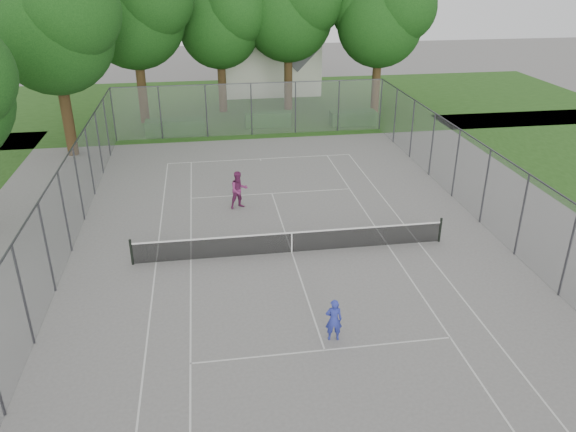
{
  "coord_description": "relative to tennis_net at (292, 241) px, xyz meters",
  "views": [
    {
      "loc": [
        -3.28,
        -20.08,
        11.11
      ],
      "look_at": [
        0.0,
        1.0,
        1.2
      ],
      "focal_mm": 35.0,
      "sensor_mm": 36.0,
      "label": 1
    }
  ],
  "objects": [
    {
      "name": "ground",
      "position": [
        0.0,
        0.0,
        -0.51
      ],
      "size": [
        120.0,
        120.0,
        0.0
      ],
      "primitive_type": "plane",
      "color": "slate",
      "rests_on": "ground"
    },
    {
      "name": "grass_far",
      "position": [
        0.0,
        26.0,
        -0.51
      ],
      "size": [
        60.0,
        20.0,
        0.0
      ],
      "primitive_type": "cube",
      "color": "#214A15",
      "rests_on": "ground"
    },
    {
      "name": "court_markings",
      "position": [
        0.0,
        0.0,
        -0.5
      ],
      "size": [
        11.03,
        23.83,
        0.01
      ],
      "color": "silver",
      "rests_on": "ground"
    },
    {
      "name": "tennis_net",
      "position": [
        0.0,
        0.0,
        0.0
      ],
      "size": [
        12.87,
        0.1,
        1.1
      ],
      "color": "black",
      "rests_on": "ground"
    },
    {
      "name": "perimeter_fence",
      "position": [
        0.0,
        0.0,
        1.3
      ],
      "size": [
        18.08,
        34.08,
        3.52
      ],
      "color": "#38383D",
      "rests_on": "ground"
    },
    {
      "name": "tree_far_left",
      "position": [
        -7.34,
        21.32,
        7.32
      ],
      "size": [
        7.93,
        7.24,
        11.4
      ],
      "color": "#352513",
      "rests_on": "ground"
    },
    {
      "name": "tree_far_midleft",
      "position": [
        -1.53,
        23.63,
        6.25
      ],
      "size": [
        6.85,
        6.25,
        9.84
      ],
      "color": "#352513",
      "rests_on": "ground"
    },
    {
      "name": "tree_far_midright",
      "position": [
        3.64,
        23.58,
        7.03
      ],
      "size": [
        7.63,
        6.97,
        10.97
      ],
      "color": "#352513",
      "rests_on": "ground"
    },
    {
      "name": "tree_far_right",
      "position": [
        10.08,
        21.4,
        6.59
      ],
      "size": [
        7.19,
        6.56,
        10.33
      ],
      "color": "#352513",
      "rests_on": "ground"
    },
    {
      "name": "tree_side_back",
      "position": [
        -11.18,
        14.44,
        7.12
      ],
      "size": [
        7.72,
        7.05,
        11.1
      ],
      "color": "#352513",
      "rests_on": "ground"
    },
    {
      "name": "hedge_left",
      "position": [
        -5.15,
        17.94,
        -0.01
      ],
      "size": [
        4.01,
        1.2,
        1.0
      ],
      "primitive_type": "cube",
      "color": "#1E4B18",
      "rests_on": "ground"
    },
    {
      "name": "hedge_mid",
      "position": [
        1.31,
        18.88,
        0.0
      ],
      "size": [
        3.26,
        0.93,
        1.02
      ],
      "primitive_type": "cube",
      "color": "#1E4B18",
      "rests_on": "ground"
    },
    {
      "name": "hedge_right",
      "position": [
        7.45,
        18.42,
        -0.02
      ],
      "size": [
        3.28,
        1.2,
        0.98
      ],
      "primitive_type": "cube",
      "color": "#1E4B18",
      "rests_on": "ground"
    },
    {
      "name": "house",
      "position": [
        2.84,
        30.72,
        3.71
      ],
      "size": [
        8.43,
        6.54,
        10.5
      ],
      "color": "silver",
      "rests_on": "ground"
    },
    {
      "name": "girl_player",
      "position": [
        0.38,
        -5.88,
        0.22
      ],
      "size": [
        0.57,
        0.41,
        1.47
      ],
      "primitive_type": "imported",
      "rotation": [
        0.0,
        0.0,
        3.02
      ],
      "color": "#2C36A5",
      "rests_on": "ground"
    },
    {
      "name": "woman_player",
      "position": [
        -1.78,
        4.88,
        0.41
      ],
      "size": [
        1.07,
        0.95,
        1.85
      ],
      "primitive_type": "imported",
      "rotation": [
        0.0,
        0.0,
        0.32
      ],
      "color": "#7A285D",
      "rests_on": "ground"
    }
  ]
}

